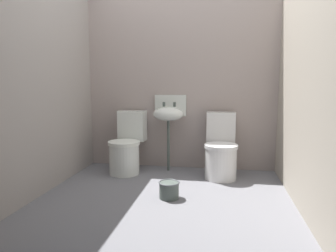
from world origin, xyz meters
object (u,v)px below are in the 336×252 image
toilet_right (221,151)px  sink (169,113)px  toilet_left (127,148)px  bucket (169,190)px

toilet_right → sink: sink is taller
toilet_left → toilet_right: 1.19m
toilet_left → sink: (0.52, 0.19, 0.43)m
bucket → sink: bearing=99.7°
toilet_right → bucket: size_ratio=3.68×
toilet_left → sink: 0.70m
toilet_right → sink: bearing=-17.2°
sink → bucket: sink is taller
toilet_right → toilet_left: bearing=-1.7°
toilet_right → bucket: 0.99m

